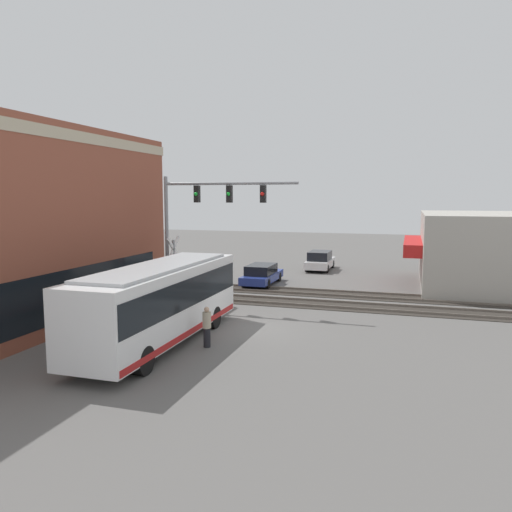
% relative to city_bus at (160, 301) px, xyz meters
% --- Properties ---
extents(ground_plane, '(120.00, 120.00, 0.00)m').
position_rel_city_bus_xyz_m(ground_plane, '(3.26, -2.80, -1.79)').
color(ground_plane, '#605E5B').
extents(shop_building, '(11.74, 8.46, 4.86)m').
position_rel_city_bus_xyz_m(shop_building, '(18.09, -13.88, 0.64)').
color(shop_building, '#B2ADA3').
rests_on(shop_building, ground).
extents(city_bus, '(10.27, 2.59, 3.25)m').
position_rel_city_bus_xyz_m(city_bus, '(0.00, 0.00, 0.00)').
color(city_bus, white).
rests_on(city_bus, ground).
extents(traffic_signal_gantry, '(0.42, 7.47, 7.04)m').
position_rel_city_bus_xyz_m(traffic_signal_gantry, '(7.03, 1.05, 3.43)').
color(traffic_signal_gantry, gray).
rests_on(traffic_signal_gantry, ground).
extents(crossing_signal, '(1.41, 1.18, 3.81)m').
position_rel_city_bus_xyz_m(crossing_signal, '(6.91, 2.83, 0.50)').
color(crossing_signal, gray).
rests_on(crossing_signal, ground).
extents(rail_track_near, '(2.60, 60.00, 0.15)m').
position_rel_city_bus_xyz_m(rail_track_near, '(9.26, -2.80, -1.76)').
color(rail_track_near, '#332D28').
rests_on(rail_track_near, ground).
extents(rail_track_far, '(2.60, 60.00, 0.15)m').
position_rel_city_bus_xyz_m(rail_track_far, '(12.46, -2.80, -1.76)').
color(rail_track_far, '#332D28').
rests_on(rail_track_far, ground).
extents(parked_car_blue, '(4.73, 1.82, 1.39)m').
position_rel_city_bus_xyz_m(parked_car_blue, '(14.38, -0.00, -1.14)').
color(parked_car_blue, navy).
rests_on(parked_car_blue, ground).
extents(parked_car_white, '(4.57, 1.82, 1.55)m').
position_rel_city_bus_xyz_m(parked_car_white, '(22.26, -2.60, -1.08)').
color(parked_car_white, silver).
rests_on(parked_car_white, ground).
extents(pedestrian_at_crossing, '(0.34, 0.34, 1.66)m').
position_rel_city_bus_xyz_m(pedestrian_at_crossing, '(7.82, 2.64, -0.95)').
color(pedestrian_at_crossing, '#2D3351').
rests_on(pedestrian_at_crossing, ground).
extents(pedestrian_near_bus, '(0.34, 0.34, 1.63)m').
position_rel_city_bus_xyz_m(pedestrian_near_bus, '(0.19, -1.94, -0.96)').
color(pedestrian_near_bus, black).
rests_on(pedestrian_near_bus, ground).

